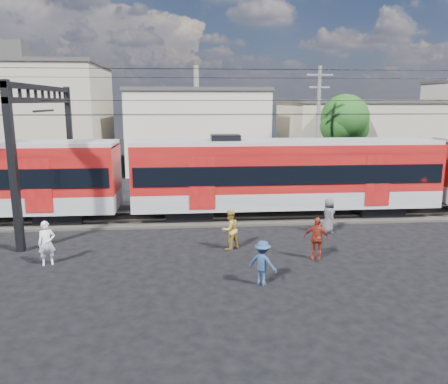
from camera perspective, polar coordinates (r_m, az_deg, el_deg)
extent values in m
plane|color=black|center=(16.11, 6.34, -10.78)|extent=(120.00, 120.00, 0.00)
cube|color=#2D2823|center=(23.58, 2.58, -3.24)|extent=(70.00, 3.40, 0.12)
cube|color=#59544C|center=(22.83, 2.83, -3.44)|extent=(70.00, 0.12, 0.12)
cube|color=#59544C|center=(24.27, 2.36, -2.51)|extent=(70.00, 0.12, 0.12)
cube|color=black|center=(24.19, -20.29, -2.88)|extent=(2.40, 2.20, 0.70)
cube|color=black|center=(23.31, -4.54, -2.71)|extent=(2.40, 2.20, 0.70)
cube|color=black|center=(25.50, 19.15, -2.07)|extent=(2.40, 2.20, 0.70)
cube|color=#94969B|center=(23.71, 7.90, -0.55)|extent=(16.00, 3.00, 0.90)
cube|color=maroon|center=(23.42, 8.01, 3.40)|extent=(16.00, 3.00, 2.40)
cube|color=black|center=(23.45, 7.99, 2.79)|extent=(15.68, 3.08, 0.95)
cube|color=#94969B|center=(23.27, 8.10, 6.44)|extent=(16.00, 2.60, 0.25)
cube|color=black|center=(19.57, -25.84, 2.78)|extent=(0.30, 0.30, 7.00)
cube|color=black|center=(28.09, -19.40, 5.66)|extent=(0.30, 0.30, 7.00)
cube|color=black|center=(23.65, -22.67, 12.43)|extent=(0.25, 9.30, 0.25)
cube|color=black|center=(23.64, -22.56, 10.98)|extent=(0.25, 9.30, 0.25)
cylinder|color=black|center=(22.10, 2.95, 10.04)|extent=(70.00, 0.03, 0.03)
cylinder|color=black|center=(23.48, 2.48, 10.14)|extent=(70.00, 0.03, 0.03)
cylinder|color=black|center=(22.09, 2.97, 11.85)|extent=(70.00, 0.03, 0.03)
cylinder|color=black|center=(23.47, 2.50, 11.85)|extent=(70.00, 0.03, 0.03)
cylinder|color=black|center=(19.36, 4.19, 15.70)|extent=(70.00, 0.03, 0.03)
cylinder|color=black|center=(26.29, 1.71, 14.68)|extent=(70.00, 0.03, 0.03)
cube|color=tan|center=(41.07, -25.11, 8.34)|extent=(14.00, 10.00, 9.00)
cube|color=#3F3D3A|center=(41.15, -25.69, 14.80)|extent=(14.28, 10.20, 0.30)
cube|color=#B9B4A1|center=(41.68, -3.56, 8.07)|extent=(12.00, 12.00, 7.00)
cube|color=#3F3D3A|center=(41.61, -3.62, 13.09)|extent=(12.24, 12.24, 0.30)
cube|color=tan|center=(42.28, 18.96, 6.83)|extent=(16.00, 10.00, 6.00)
cube|color=#3F3D3A|center=(42.16, 19.25, 11.10)|extent=(16.32, 10.20, 0.30)
cylinder|color=slate|center=(30.98, 12.11, 7.96)|extent=(0.24, 0.24, 8.50)
cube|color=slate|center=(30.97, 12.41, 14.71)|extent=(1.80, 0.12, 0.12)
cube|color=slate|center=(30.94, 12.35, 13.23)|extent=(1.40, 0.12, 0.12)
cylinder|color=#382619|center=(34.97, 15.25, 4.44)|extent=(0.36, 0.36, 3.92)
sphere|color=#174714|center=(34.75, 15.51, 9.26)|extent=(3.64, 3.64, 3.64)
sphere|color=#174714|center=(35.27, 16.20, 8.11)|extent=(2.80, 2.80, 2.80)
imported|color=white|center=(18.05, -22.14, -6.21)|extent=(0.72, 0.58, 1.71)
imported|color=gold|center=(18.47, 0.77, -4.92)|extent=(1.05, 1.01, 1.71)
imported|color=navy|center=(15.05, 5.05, -9.22)|extent=(1.16, 1.04, 1.56)
imported|color=maroon|center=(17.68, 11.98, -5.93)|extent=(1.09, 0.83, 1.72)
imported|color=#505055|center=(21.33, 13.49, -3.01)|extent=(0.70, 0.92, 1.68)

